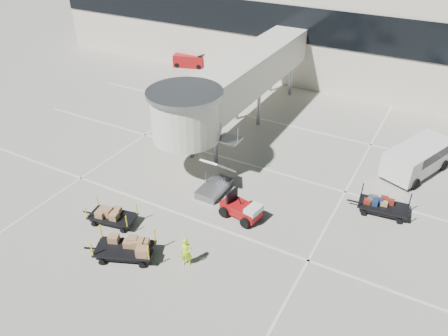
{
  "coord_description": "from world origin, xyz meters",
  "views": [
    {
      "loc": [
        10.14,
        -14.64,
        16.38
      ],
      "look_at": [
        -0.7,
        5.02,
        2.0
      ],
      "focal_mm": 35.0,
      "sensor_mm": 36.0,
      "label": 1
    }
  ],
  "objects_px": {
    "suitcase_cart": "(384,207)",
    "box_cart_far": "(113,215)",
    "box_cart_near": "(126,247)",
    "ground_worker": "(186,252)",
    "minivan": "(419,156)",
    "baggage_tug": "(242,209)",
    "belt_loader": "(190,61)"
  },
  "relations": [
    {
      "from": "minivan",
      "to": "suitcase_cart",
      "type": "bearing_deg",
      "value": -77.15
    },
    {
      "from": "suitcase_cart",
      "to": "belt_loader",
      "type": "distance_m",
      "value": 28.89
    },
    {
      "from": "box_cart_near",
      "to": "ground_worker",
      "type": "xyz_separation_m",
      "value": [
        3.14,
        1.0,
        0.26
      ]
    },
    {
      "from": "suitcase_cart",
      "to": "ground_worker",
      "type": "distance_m",
      "value": 12.22
    },
    {
      "from": "ground_worker",
      "to": "minivan",
      "type": "bearing_deg",
      "value": 36.84
    },
    {
      "from": "baggage_tug",
      "to": "suitcase_cart",
      "type": "distance_m",
      "value": 8.48
    },
    {
      "from": "box_cart_far",
      "to": "ground_worker",
      "type": "relative_size",
      "value": 1.97
    },
    {
      "from": "baggage_tug",
      "to": "ground_worker",
      "type": "xyz_separation_m",
      "value": [
        -0.72,
        -4.85,
        0.28
      ]
    },
    {
      "from": "baggage_tug",
      "to": "suitcase_cart",
      "type": "relative_size",
      "value": 0.71
    },
    {
      "from": "minivan",
      "to": "ground_worker",
      "type": "bearing_deg",
      "value": -98.55
    },
    {
      "from": "baggage_tug",
      "to": "box_cart_near",
      "type": "bearing_deg",
      "value": -113.21
    },
    {
      "from": "box_cart_near",
      "to": "ground_worker",
      "type": "distance_m",
      "value": 3.31
    },
    {
      "from": "suitcase_cart",
      "to": "box_cart_far",
      "type": "height_order",
      "value": "suitcase_cart"
    },
    {
      "from": "suitcase_cart",
      "to": "belt_loader",
      "type": "relative_size",
      "value": 0.95
    },
    {
      "from": "box_cart_far",
      "to": "box_cart_near",
      "type": "bearing_deg",
      "value": -47.29
    },
    {
      "from": "belt_loader",
      "to": "ground_worker",
      "type": "bearing_deg",
      "value": -74.57
    },
    {
      "from": "box_cart_near",
      "to": "box_cart_far",
      "type": "bearing_deg",
      "value": 120.85
    },
    {
      "from": "suitcase_cart",
      "to": "box_cart_near",
      "type": "bearing_deg",
      "value": -143.56
    },
    {
      "from": "baggage_tug",
      "to": "minivan",
      "type": "distance_m",
      "value": 13.07
    },
    {
      "from": "baggage_tug",
      "to": "box_cart_near",
      "type": "height_order",
      "value": "baggage_tug"
    },
    {
      "from": "box_cart_near",
      "to": "ground_worker",
      "type": "height_order",
      "value": "ground_worker"
    },
    {
      "from": "suitcase_cart",
      "to": "belt_loader",
      "type": "xyz_separation_m",
      "value": [
        -24.02,
        16.05,
        0.17
      ]
    },
    {
      "from": "baggage_tug",
      "to": "box_cart_far",
      "type": "xyz_separation_m",
      "value": [
        -6.34,
        -4.04,
        -0.08
      ]
    },
    {
      "from": "ground_worker",
      "to": "minivan",
      "type": "xyz_separation_m",
      "value": [
        8.93,
        15.0,
        0.38
      ]
    },
    {
      "from": "suitcase_cart",
      "to": "box_cart_near",
      "type": "distance_m",
      "value": 15.12
    },
    {
      "from": "box_cart_far",
      "to": "minivan",
      "type": "relative_size",
      "value": 0.57
    },
    {
      "from": "box_cart_far",
      "to": "minivan",
      "type": "distance_m",
      "value": 20.33
    },
    {
      "from": "baggage_tug",
      "to": "belt_loader",
      "type": "bearing_deg",
      "value": 139.57
    },
    {
      "from": "baggage_tug",
      "to": "suitcase_cart",
      "type": "xyz_separation_m",
      "value": [
        7.26,
        4.39,
        -0.09
      ]
    },
    {
      "from": "box_cart_near",
      "to": "minivan",
      "type": "xyz_separation_m",
      "value": [
        12.07,
        16.0,
        0.65
      ]
    },
    {
      "from": "baggage_tug",
      "to": "minivan",
      "type": "xyz_separation_m",
      "value": [
        8.21,
        10.15,
        0.66
      ]
    },
    {
      "from": "baggage_tug",
      "to": "minivan",
      "type": "relative_size",
      "value": 0.44
    }
  ]
}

